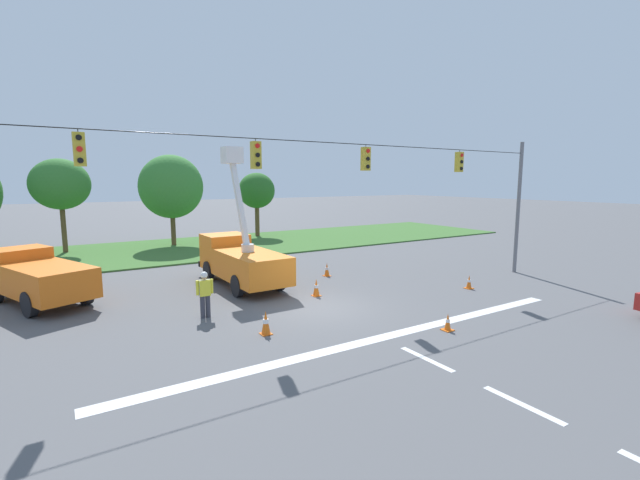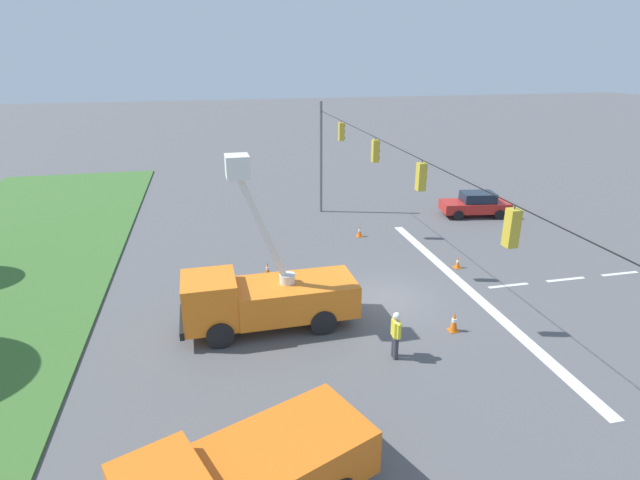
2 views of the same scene
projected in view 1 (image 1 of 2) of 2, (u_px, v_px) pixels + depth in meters
name	position (u px, v px, depth m)	size (l,w,h in m)	color
ground_plane	(319.00, 308.00, 17.34)	(200.00, 200.00, 0.00)	#565659
grass_verge	(194.00, 248.00, 32.45)	(56.00, 12.00, 0.10)	#3D6B2D
lane_markings	(414.00, 353.00, 12.82)	(17.60, 15.25, 0.01)	silver
signal_gantry	(318.00, 195.00, 16.68)	(26.20, 0.33, 7.20)	slate
tree_centre	(60.00, 185.00, 29.54)	(3.85, 3.42, 6.63)	brown
tree_east	(171.00, 187.00, 33.06)	(4.84, 4.28, 7.10)	brown
tree_far_east	(257.00, 191.00, 38.56)	(3.26, 3.23, 5.82)	brown
utility_truck_bucket_lift	(240.00, 257.00, 21.08)	(2.47, 6.75, 6.76)	orange
utility_truck_support_near	(38.00, 276.00, 17.88)	(4.32, 6.24, 2.19)	orange
road_worker	(205.00, 292.00, 16.01)	(0.65, 0.26, 1.77)	#383842
traffic_cone_foreground_left	(469.00, 282.00, 20.42)	(0.36, 0.36, 0.65)	orange
traffic_cone_foreground_right	(327.00, 270.00, 23.10)	(0.36, 0.36, 0.72)	orange
traffic_cone_mid_left	(448.00, 322.00, 14.72)	(0.36, 0.36, 0.60)	orange
traffic_cone_near_bucket	(266.00, 323.00, 14.33)	(0.36, 0.36, 0.81)	orange
traffic_cone_lane_edge_a	(316.00, 288.00, 19.11)	(0.36, 0.36, 0.77)	orange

